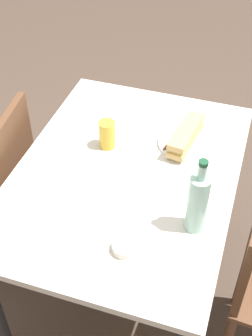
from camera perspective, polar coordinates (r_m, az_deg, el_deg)
ground_plane at (r=2.38m, az=0.00°, el=-13.58°), size 8.00×8.00×0.00m
dining_table at (r=1.89m, az=0.00°, el=-2.90°), size 1.16×0.85×0.74m
plate_near at (r=1.95m, az=7.28°, el=3.07°), size 0.23×0.23×0.01m
baguette_sandwich_near at (r=1.92m, az=7.38°, el=4.02°), size 0.27×0.10×0.07m
knife_near at (r=1.95m, az=5.76°, el=3.56°), size 0.18×0.05×0.01m
water_bottle at (r=1.55m, az=8.80°, el=-4.21°), size 0.07×0.07×0.30m
beer_glass at (r=1.90m, az=-2.35°, el=4.16°), size 0.07×0.07×0.12m
olive_bowl at (r=1.55m, az=-0.12°, el=-9.74°), size 0.09×0.09×0.03m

